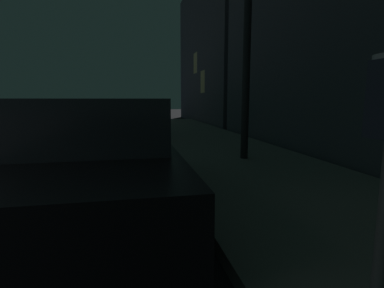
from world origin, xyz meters
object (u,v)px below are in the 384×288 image
at_px(car_black, 96,158).
at_px(car_white, 121,112).
at_px(car_silver, 116,120).
at_px(car_blue, 123,109).

xyz_separation_m(car_black, car_white, (-0.00, 12.89, 0.00)).
height_order(car_black, car_silver, same).
bearing_deg(car_blue, car_black, -90.00).
height_order(car_silver, car_white, same).
height_order(car_black, car_blue, same).
distance_m(car_black, car_white, 12.89).
xyz_separation_m(car_white, car_blue, (0.00, 6.09, -0.01)).
bearing_deg(car_white, car_black, -90.00).
bearing_deg(car_blue, car_silver, -90.00).
relative_size(car_white, car_blue, 1.13).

